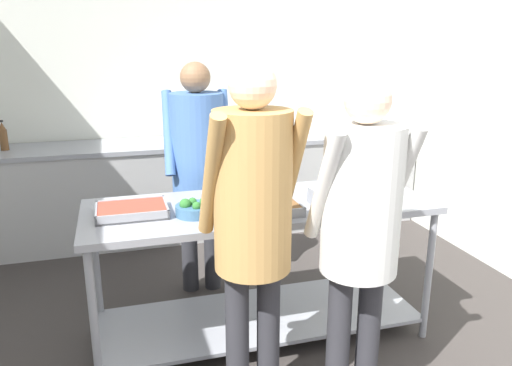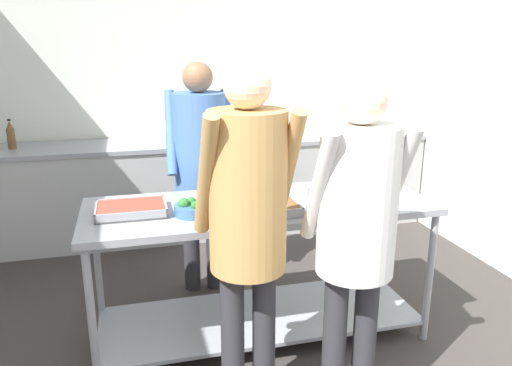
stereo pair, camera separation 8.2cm
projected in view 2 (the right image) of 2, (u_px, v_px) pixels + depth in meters
name	position (u px, v px, depth m)	size (l,w,h in m)	color
wall_rear	(202.00, 93.00, 4.98)	(4.41, 0.06, 2.65)	silver
back_counter	(210.00, 186.00, 4.87)	(4.25, 0.65, 0.92)	#A8A8A8
serving_counter	(260.00, 247.00, 3.08)	(2.08, 0.76, 0.88)	gray
serving_tray_roast	(131.00, 210.00, 2.81)	(0.39, 0.29, 0.05)	gray
broccoli_bowl	(193.00, 208.00, 2.80)	(0.21, 0.21, 0.10)	#3D668C
serving_tray_vegetables	(258.00, 207.00, 2.85)	(0.45, 0.34, 0.05)	gray
sauce_pan	(334.00, 194.00, 3.01)	(0.45, 0.31, 0.10)	gray
plate_stack	(372.00, 181.00, 3.35)	(0.25, 0.25, 0.07)	white
guest_serving_left	(248.00, 210.00, 2.26)	(0.47, 0.36, 1.75)	#2D2D33
guest_serving_right	(357.00, 218.00, 2.31)	(0.46, 0.37, 1.68)	#2D2D33
cook_behind_counter	(200.00, 155.00, 3.56)	(0.50, 0.38, 1.69)	#2D2D33
water_bottle	(11.00, 135.00, 4.32)	(0.07, 0.07, 0.26)	brown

